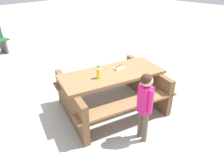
{
  "coord_description": "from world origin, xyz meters",
  "views": [
    {
      "loc": [
        -2.29,
        -2.28,
        2.32
      ],
      "look_at": [
        0.0,
        0.0,
        0.52
      ],
      "focal_mm": 33.03,
      "sensor_mm": 36.0,
      "label": 1
    }
  ],
  "objects_px": {
    "picnic_table": "(112,88)",
    "soda_bottle": "(98,72)",
    "child_in_coat": "(145,100)",
    "hotdog_tray": "(119,68)"
  },
  "relations": [
    {
      "from": "picnic_table",
      "to": "soda_bottle",
      "type": "bearing_deg",
      "value": 177.1
    },
    {
      "from": "soda_bottle",
      "to": "hotdog_tray",
      "type": "height_order",
      "value": "soda_bottle"
    },
    {
      "from": "child_in_coat",
      "to": "hotdog_tray",
      "type": "bearing_deg",
      "value": 63.97
    },
    {
      "from": "picnic_table",
      "to": "child_in_coat",
      "type": "height_order",
      "value": "child_in_coat"
    },
    {
      "from": "soda_bottle",
      "to": "child_in_coat",
      "type": "xyz_separation_m",
      "value": [
        0.06,
        -0.91,
        -0.13
      ]
    },
    {
      "from": "hotdog_tray",
      "to": "child_in_coat",
      "type": "height_order",
      "value": "child_in_coat"
    },
    {
      "from": "soda_bottle",
      "to": "hotdog_tray",
      "type": "bearing_deg",
      "value": -0.73
    },
    {
      "from": "hotdog_tray",
      "to": "soda_bottle",
      "type": "bearing_deg",
      "value": 179.27
    },
    {
      "from": "hotdog_tray",
      "to": "child_in_coat",
      "type": "distance_m",
      "value": 1.01
    },
    {
      "from": "picnic_table",
      "to": "hotdog_tray",
      "type": "distance_m",
      "value": 0.39
    }
  ]
}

